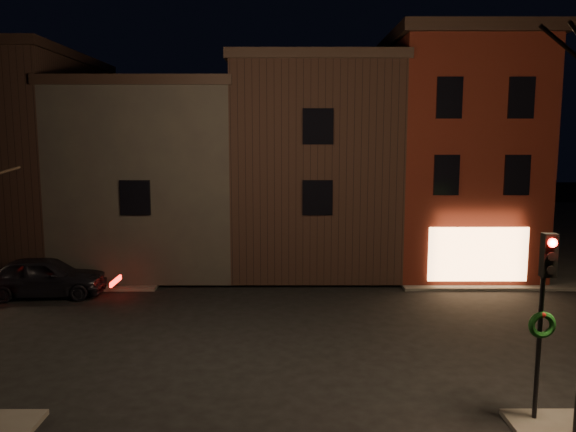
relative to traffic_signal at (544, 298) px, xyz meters
The scene contains 7 objects.
ground 8.34m from the traffic_signal, 135.48° to the left, with size 120.00×120.00×0.00m, color black.
corner_building 15.39m from the traffic_signal, 80.90° to the left, with size 6.50×8.50×10.50m.
row_building_a 16.65m from the traffic_signal, 104.37° to the left, with size 7.30×10.30×9.40m.
row_building_b 19.68m from the traffic_signal, 125.34° to the left, with size 7.80×10.30×8.40m.
row_building_c 24.65m from the traffic_signal, 139.28° to the left, with size 7.30×10.30×9.90m.
traffic_signal is the anchor object (origin of this frame).
parked_car_a 17.79m from the traffic_signal, 146.08° to the left, with size 1.85×4.59×1.56m, color black.
Camera 1 is at (0.28, -16.73, 6.09)m, focal length 35.00 mm.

